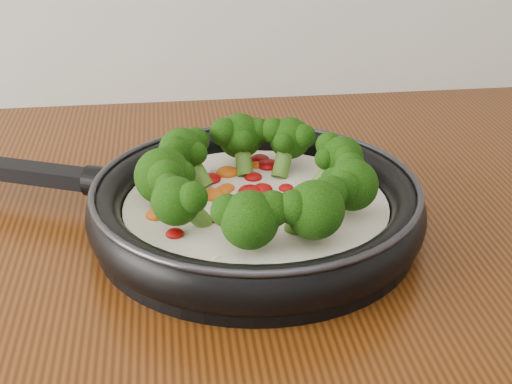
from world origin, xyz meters
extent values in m
cylinder|color=black|center=(0.01, 1.05, 0.91)|extent=(0.45, 0.45, 0.01)
torus|color=black|center=(0.01, 1.05, 0.93)|extent=(0.47, 0.47, 0.04)
torus|color=#2D2D33|center=(0.01, 1.05, 0.96)|extent=(0.46, 0.46, 0.01)
cube|color=black|center=(-0.24, 1.16, 0.94)|extent=(0.20, 0.11, 0.02)
cylinder|color=black|center=(-0.16, 1.12, 0.94)|extent=(0.04, 0.05, 0.04)
cylinder|color=white|center=(0.01, 1.05, 0.93)|extent=(0.37, 0.37, 0.02)
ellipsoid|color=#9D0708|center=(-0.08, 0.99, 0.94)|extent=(0.03, 0.03, 0.01)
ellipsoid|color=#9D0708|center=(0.05, 1.08, 0.94)|extent=(0.02, 0.02, 0.01)
ellipsoid|color=#D4530D|center=(-0.02, 1.08, 0.94)|extent=(0.02, 0.02, 0.01)
ellipsoid|color=#9D0708|center=(0.06, 0.98, 0.94)|extent=(0.02, 0.02, 0.01)
ellipsoid|color=#9D0708|center=(-0.07, 1.04, 0.94)|extent=(0.02, 0.02, 0.01)
ellipsoid|color=#D4530D|center=(0.02, 1.14, 0.94)|extent=(0.02, 0.02, 0.01)
ellipsoid|color=#9D0708|center=(-0.03, 1.02, 0.94)|extent=(0.03, 0.03, 0.01)
ellipsoid|color=#9D0708|center=(0.08, 1.06, 0.94)|extent=(0.03, 0.03, 0.01)
ellipsoid|color=#D4530D|center=(-0.01, 1.12, 0.94)|extent=(0.03, 0.03, 0.01)
ellipsoid|color=#9D0708|center=(0.04, 1.14, 0.94)|extent=(0.04, 0.04, 0.01)
ellipsoid|color=#9D0708|center=(0.01, 1.07, 0.94)|extent=(0.04, 0.04, 0.01)
ellipsoid|color=#D4530D|center=(0.03, 1.01, 0.94)|extent=(0.02, 0.02, 0.01)
ellipsoid|color=#9D0708|center=(-0.03, 1.11, 0.94)|extent=(0.04, 0.04, 0.01)
ellipsoid|color=#9D0708|center=(0.05, 1.04, 0.94)|extent=(0.02, 0.02, 0.01)
ellipsoid|color=#D4530D|center=(-0.02, 1.08, 0.94)|extent=(0.02, 0.02, 0.01)
ellipsoid|color=#9D0708|center=(0.02, 1.08, 0.94)|extent=(0.03, 0.03, 0.01)
ellipsoid|color=#9D0708|center=(0.03, 1.05, 0.94)|extent=(0.02, 0.02, 0.01)
ellipsoid|color=#D4530D|center=(-0.09, 1.03, 0.94)|extent=(0.03, 0.03, 0.01)
ellipsoid|color=#9D0708|center=(0.02, 1.11, 0.94)|extent=(0.03, 0.03, 0.01)
ellipsoid|color=#9D0708|center=(0.03, 1.16, 0.94)|extent=(0.03, 0.03, 0.01)
ellipsoid|color=#D4530D|center=(-0.03, 1.07, 0.94)|extent=(0.03, 0.03, 0.01)
ellipsoid|color=white|center=(0.02, 1.07, 0.94)|extent=(0.01, 0.01, 0.00)
ellipsoid|color=white|center=(-0.02, 1.04, 0.94)|extent=(0.01, 0.01, 0.00)
ellipsoid|color=white|center=(-0.05, 1.12, 0.94)|extent=(0.01, 0.01, 0.00)
ellipsoid|color=white|center=(-0.03, 1.13, 0.94)|extent=(0.01, 0.01, 0.00)
ellipsoid|color=white|center=(0.02, 1.06, 0.94)|extent=(0.01, 0.01, 0.00)
ellipsoid|color=white|center=(0.04, 1.03, 0.94)|extent=(0.01, 0.01, 0.00)
ellipsoid|color=white|center=(-0.01, 0.92, 0.94)|extent=(0.01, 0.01, 0.00)
ellipsoid|color=white|center=(-0.04, 1.08, 0.94)|extent=(0.01, 0.01, 0.00)
ellipsoid|color=white|center=(-0.04, 0.94, 0.94)|extent=(0.01, 0.01, 0.00)
ellipsoid|color=white|center=(0.03, 1.06, 0.94)|extent=(0.01, 0.01, 0.00)
ellipsoid|color=white|center=(0.03, 1.06, 0.94)|extent=(0.01, 0.01, 0.00)
ellipsoid|color=white|center=(0.07, 1.03, 0.94)|extent=(0.01, 0.01, 0.00)
ellipsoid|color=white|center=(0.04, 1.11, 0.94)|extent=(0.01, 0.01, 0.00)
ellipsoid|color=white|center=(0.06, 1.09, 0.94)|extent=(0.01, 0.01, 0.00)
ellipsoid|color=white|center=(-0.04, 1.04, 0.94)|extent=(0.01, 0.01, 0.00)
ellipsoid|color=white|center=(0.02, 1.04, 0.94)|extent=(0.01, 0.01, 0.00)
ellipsoid|color=white|center=(-0.07, 1.02, 0.94)|extent=(0.01, 0.01, 0.00)
ellipsoid|color=white|center=(0.06, 1.17, 0.94)|extent=(0.01, 0.01, 0.00)
ellipsoid|color=white|center=(0.01, 1.05, 0.94)|extent=(0.01, 0.01, 0.00)
cylinder|color=olive|center=(0.08, 1.01, 0.95)|extent=(0.04, 0.03, 0.04)
sphere|color=black|center=(0.10, 1.00, 0.97)|extent=(0.07, 0.07, 0.05)
sphere|color=black|center=(0.11, 1.03, 0.98)|extent=(0.04, 0.04, 0.03)
sphere|color=black|center=(0.09, 0.99, 0.98)|extent=(0.04, 0.04, 0.03)
sphere|color=black|center=(0.09, 1.01, 0.98)|extent=(0.03, 0.03, 0.03)
cylinder|color=olive|center=(0.09, 1.07, 0.95)|extent=(0.04, 0.03, 0.04)
sphere|color=black|center=(0.11, 1.07, 0.97)|extent=(0.06, 0.06, 0.05)
sphere|color=black|center=(0.10, 1.09, 0.98)|extent=(0.04, 0.04, 0.03)
sphere|color=black|center=(0.11, 1.06, 0.98)|extent=(0.04, 0.04, 0.03)
sphere|color=black|center=(0.09, 1.07, 0.97)|extent=(0.03, 0.03, 0.02)
cylinder|color=olive|center=(0.05, 1.12, 0.95)|extent=(0.04, 0.04, 0.04)
sphere|color=black|center=(0.06, 1.14, 0.97)|extent=(0.06, 0.06, 0.05)
sphere|color=black|center=(0.04, 1.14, 0.98)|extent=(0.04, 0.04, 0.03)
sphere|color=black|center=(0.08, 1.12, 0.98)|extent=(0.04, 0.04, 0.03)
sphere|color=black|center=(0.05, 1.12, 0.98)|extent=(0.03, 0.03, 0.02)
cylinder|color=olive|center=(0.01, 1.13, 0.95)|extent=(0.02, 0.04, 0.04)
sphere|color=black|center=(0.01, 1.15, 0.97)|extent=(0.07, 0.07, 0.05)
sphere|color=black|center=(-0.01, 1.14, 0.98)|extent=(0.04, 0.04, 0.03)
sphere|color=black|center=(0.03, 1.15, 0.98)|extent=(0.04, 0.04, 0.03)
sphere|color=black|center=(0.01, 1.13, 0.98)|extent=(0.03, 0.03, 0.03)
cylinder|color=olive|center=(-0.05, 1.10, 0.95)|extent=(0.04, 0.04, 0.04)
sphere|color=black|center=(-0.06, 1.12, 0.97)|extent=(0.07, 0.07, 0.05)
sphere|color=black|center=(-0.07, 1.10, 0.98)|extent=(0.04, 0.04, 0.03)
sphere|color=black|center=(-0.05, 1.13, 0.98)|extent=(0.04, 0.04, 0.03)
sphere|color=black|center=(-0.05, 1.10, 0.97)|extent=(0.03, 0.03, 0.03)
cylinder|color=olive|center=(-0.07, 1.06, 0.95)|extent=(0.04, 0.02, 0.04)
sphere|color=black|center=(-0.09, 1.06, 0.97)|extent=(0.08, 0.08, 0.06)
sphere|color=black|center=(-0.08, 1.04, 0.98)|extent=(0.05, 0.05, 0.04)
sphere|color=black|center=(-0.08, 1.08, 0.97)|extent=(0.05, 0.05, 0.03)
sphere|color=black|center=(-0.07, 1.06, 0.97)|extent=(0.04, 0.04, 0.03)
cylinder|color=olive|center=(-0.06, 1.00, 0.95)|extent=(0.04, 0.04, 0.04)
sphere|color=black|center=(-0.07, 0.99, 0.97)|extent=(0.06, 0.06, 0.05)
sphere|color=black|center=(-0.06, 0.98, 0.98)|extent=(0.04, 0.04, 0.03)
sphere|color=black|center=(-0.08, 1.01, 0.98)|extent=(0.04, 0.04, 0.03)
sphere|color=black|center=(-0.06, 1.00, 0.97)|extent=(0.03, 0.03, 0.02)
cylinder|color=olive|center=(0.00, 0.97, 0.95)|extent=(0.03, 0.04, 0.04)
sphere|color=black|center=(-0.01, 0.95, 0.97)|extent=(0.07, 0.07, 0.06)
sphere|color=black|center=(0.01, 0.95, 0.98)|extent=(0.05, 0.05, 0.03)
sphere|color=black|center=(-0.03, 0.96, 0.98)|extent=(0.04, 0.04, 0.03)
sphere|color=black|center=(0.00, 0.97, 0.97)|extent=(0.04, 0.04, 0.03)
cylinder|color=olive|center=(0.05, 0.97, 0.95)|extent=(0.03, 0.04, 0.04)
sphere|color=black|center=(0.06, 0.96, 0.97)|extent=(0.07, 0.07, 0.06)
sphere|color=black|center=(0.07, 0.97, 0.98)|extent=(0.05, 0.05, 0.04)
sphere|color=black|center=(0.03, 0.95, 0.98)|extent=(0.04, 0.04, 0.03)
sphere|color=black|center=(0.05, 0.97, 0.98)|extent=(0.04, 0.04, 0.03)
camera|label=1|loc=(-0.08, 0.36, 1.29)|focal=51.58mm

